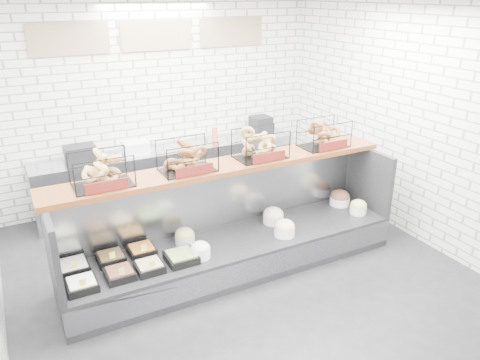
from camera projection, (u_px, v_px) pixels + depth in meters
ground at (247, 280)px, 5.38m from camera, size 5.50×5.50×0.00m
room_shell at (221, 93)px, 5.10m from camera, size 5.02×5.51×3.01m
display_case at (232, 242)px, 5.53m from camera, size 4.00×0.90×1.20m
bagel_shelf at (225, 154)px, 5.28m from camera, size 4.10×0.50×0.40m
prep_counter at (171, 174)px, 7.19m from camera, size 4.00×0.60×1.20m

